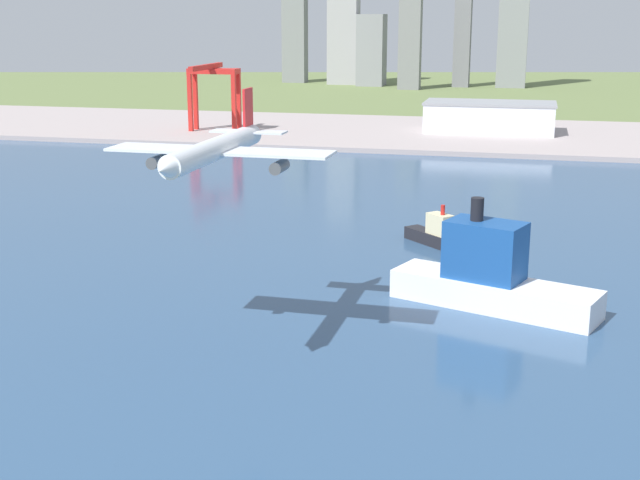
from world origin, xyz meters
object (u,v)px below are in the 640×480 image
(airplane_landing, at_px, (215,150))
(warehouse_main, at_px, (489,117))
(ferry_boat, at_px, (491,277))
(port_crane_red, at_px, (213,82))
(tugboat_small, at_px, (436,234))

(airplane_landing, distance_m, warehouse_main, 332.04)
(ferry_boat, bearing_deg, port_crane_red, 122.04)
(ferry_boat, bearing_deg, warehouse_main, 92.94)
(airplane_landing, xyz_separation_m, ferry_boat, (49.30, 40.67, -32.88))
(tugboat_small, xyz_separation_m, port_crane_red, (-142.89, 205.21, 25.62))
(port_crane_red, bearing_deg, warehouse_main, 12.26)
(airplane_landing, relative_size, warehouse_main, 0.66)
(airplane_landing, distance_m, tugboat_small, 103.95)
(airplane_landing, height_order, warehouse_main, airplane_landing)
(ferry_boat, distance_m, port_crane_red, 303.47)
(airplane_landing, height_order, port_crane_red, airplane_landing)
(airplane_landing, bearing_deg, warehouse_main, 84.01)
(port_crane_red, bearing_deg, tugboat_small, -55.15)
(port_crane_red, relative_size, warehouse_main, 0.64)
(ferry_boat, xyz_separation_m, port_crane_red, (-160.55, 256.57, 21.99))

